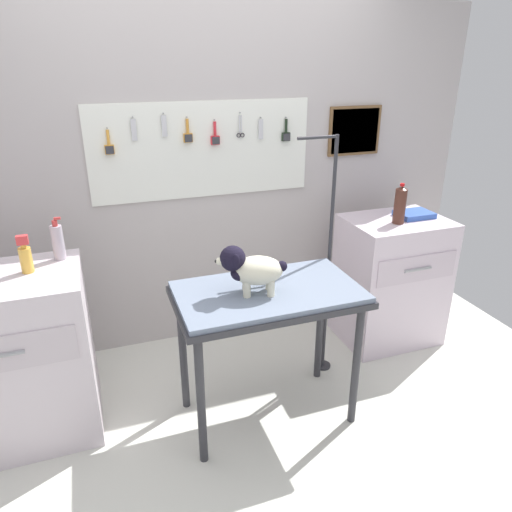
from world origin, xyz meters
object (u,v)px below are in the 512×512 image
(cabinet_right, at_px, (390,280))
(dog, at_px, (250,268))
(grooming_arm, at_px, (327,270))
(soda_bottle, at_px, (400,205))
(grooming_table, at_px, (268,305))
(spray_bottle_short, at_px, (26,257))
(counter_left, at_px, (12,359))

(cabinet_right, bearing_deg, dog, -157.65)
(grooming_arm, relative_size, dog, 4.33)
(soda_bottle, bearing_deg, grooming_table, -158.16)
(dog, distance_m, soda_bottle, 1.27)
(cabinet_right, height_order, spray_bottle_short, spray_bottle_short)
(spray_bottle_short, distance_m, soda_bottle, 2.25)
(soda_bottle, bearing_deg, cabinet_right, 54.84)
(dog, xyz_separation_m, spray_bottle_short, (-1.06, 0.36, 0.07))
(grooming_arm, height_order, cabinet_right, grooming_arm)
(grooming_table, distance_m, grooming_arm, 0.59)
(dog, relative_size, counter_left, 0.38)
(grooming_table, bearing_deg, cabinet_right, 23.76)
(counter_left, height_order, spray_bottle_short, spray_bottle_short)
(dog, xyz_separation_m, cabinet_right, (1.23, 0.51, -0.50))
(grooming_arm, height_order, spray_bottle_short, grooming_arm)
(dog, bearing_deg, counter_left, 164.61)
(dog, height_order, cabinet_right, dog)
(dog, height_order, counter_left, dog)
(dog, height_order, soda_bottle, soda_bottle)
(soda_bottle, bearing_deg, grooming_arm, -167.00)
(grooming_arm, distance_m, soda_bottle, 0.68)
(cabinet_right, bearing_deg, counter_left, -175.96)
(dog, distance_m, counter_left, 1.35)
(grooming_table, relative_size, spray_bottle_short, 5.07)
(cabinet_right, relative_size, spray_bottle_short, 4.69)
(spray_bottle_short, bearing_deg, grooming_arm, -1.72)
(counter_left, height_order, cabinet_right, counter_left)
(grooming_table, xyz_separation_m, spray_bottle_short, (-1.16, 0.35, 0.30))
(soda_bottle, bearing_deg, dog, -159.50)
(grooming_table, height_order, soda_bottle, soda_bottle)
(grooming_arm, relative_size, counter_left, 1.64)
(grooming_table, bearing_deg, grooming_arm, 30.81)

